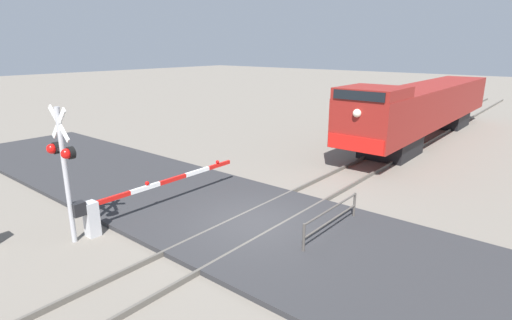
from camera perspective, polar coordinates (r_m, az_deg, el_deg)
ground_plane at (r=12.88m, az=-0.14°, el=-9.36°), size 160.00×160.00×0.00m
rail_track_left at (r=13.28m, az=-2.56°, el=-8.22°), size 0.08×80.00×0.15m
rail_track_right at (r=12.45m, az=2.44°, el=-9.93°), size 0.08×80.00×0.15m
road_surface at (r=12.85m, az=-0.14°, el=-9.06°), size 36.00×6.14×0.15m
locomotive at (r=26.29m, az=22.86°, el=7.01°), size 2.74×18.99×3.74m
crossing_signal at (r=12.22m, az=-25.78°, el=-0.09°), size 1.18×0.33×3.97m
crossing_gate at (r=13.34m, az=-18.85°, el=-5.82°), size 0.36×6.52×1.19m
guard_railing at (r=12.17m, az=10.71°, el=-7.97°), size 0.08×3.09×0.95m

